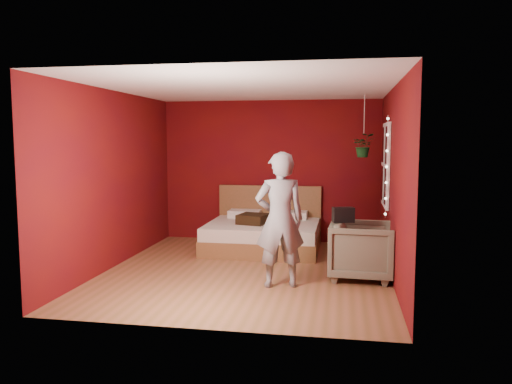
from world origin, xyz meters
The scene contains 10 objects.
floor centered at (0.00, 0.00, 0.00)m, with size 4.50×4.50×0.00m, color brown.
room_walls centered at (0.00, 0.00, 1.68)m, with size 4.04×4.54×2.62m.
window centered at (1.97, 0.90, 1.50)m, with size 0.05×0.97×1.27m.
fairy_lights centered at (1.94, 0.37, 1.50)m, with size 0.04×0.04×1.45m.
bed centered at (0.00, 1.49, 0.27)m, with size 1.89×1.61×1.04m.
person centered at (0.55, -0.66, 0.87)m, with size 0.63×0.41×1.73m, color slate.
armchair centered at (1.60, -0.10, 0.39)m, with size 0.83×0.85×0.78m, color #666651.
handbag centered at (1.35, -0.14, 0.88)m, with size 0.28×0.14×0.20m, color black.
throw_pillow centered at (-0.15, 1.29, 0.55)m, with size 0.45×0.45×0.16m, color black.
hanging_plant centered at (1.65, 1.32, 1.79)m, with size 0.36×0.31×1.00m.
Camera 1 is at (1.34, -6.88, 1.88)m, focal length 35.00 mm.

